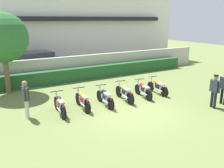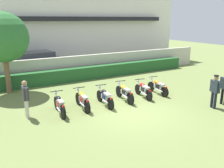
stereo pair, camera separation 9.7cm
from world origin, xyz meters
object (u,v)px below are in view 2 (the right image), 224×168
Objects in this scene: parked_car at (36,65)px; motorcycle_in_row_5 at (158,87)px; motorcycle_in_row_2 at (105,97)px; officer_0 at (215,89)px; motorcycle_in_row_0 at (59,104)px; motorcycle_in_row_4 at (143,90)px; inspector_person at (26,96)px; motorcycle_in_row_3 at (124,92)px; motorcycle_in_row_1 at (82,100)px; tree_near_inspector at (3,38)px.

parked_car reaches higher than motorcycle_in_row_5.
parked_car is at bearing 36.04° from motorcycle_in_row_5.
parked_car is 8.02m from motorcycle_in_row_2.
officer_0 is (5.90, -10.82, 0.03)m from parked_car.
motorcycle_in_row_2 is (2.31, -0.05, -0.01)m from motorcycle_in_row_0.
motorcycle_in_row_4 is at bearing 97.81° from motorcycle_in_row_5.
inspector_person is (-2.17, -7.50, 0.06)m from parked_car.
motorcycle_in_row_3 is (1.23, 0.11, 0.01)m from motorcycle_in_row_2.
parked_car reaches higher than inspector_person.
parked_car reaches higher than motorcycle_in_row_1.
motorcycle_in_row_3 is at bearing -80.95° from motorcycle_in_row_2.
officer_0 is (1.96, -3.00, 0.52)m from motorcycle_in_row_4.
motorcycle_in_row_3 is at bearing 93.59° from motorcycle_in_row_5.
parked_car is at bearing 14.83° from motorcycle_in_row_2.
inspector_person is (-2.52, 0.25, 0.54)m from motorcycle_in_row_1.
officer_0 reaches higher than motorcycle_in_row_0.
inspector_person is (0.18, -4.34, -2.21)m from tree_near_inspector.
motorcycle_in_row_2 is at bearing -87.01° from motorcycle_in_row_0.
parked_car is 2.57× the size of motorcycle_in_row_5.
motorcycle_in_row_4 is (1.20, -0.07, -0.01)m from motorcycle_in_row_3.
inspector_person reaches higher than motorcycle_in_row_0.
parked_car is at bearing 34.64° from motorcycle_in_row_4.
tree_near_inspector reaches higher than motorcycle_in_row_2.
motorcycle_in_row_2 is 2.43m from motorcycle_in_row_4.
motorcycle_in_row_1 is (0.35, -7.75, -0.48)m from parked_car.
motorcycle_in_row_1 is at bearing -82.42° from motorcycle_in_row_0.
motorcycle_in_row_4 is 1.08× the size of inspector_person.
motorcycle_in_row_4 is (2.43, 0.04, -0.00)m from motorcycle_in_row_2.
inspector_person reaches higher than officer_0.
motorcycle_in_row_0 and motorcycle_in_row_3 have the same top height.
inspector_person is (-6.11, 0.32, 0.55)m from motorcycle_in_row_4.
inspector_person is at bearing 94.93° from motorcycle_in_row_4.
motorcycle_in_row_0 is 0.98× the size of motorcycle_in_row_2.
tree_near_inspector is at bearing 33.43° from motorcycle_in_row_1.
parked_car is at bearing -1.76° from motorcycle_in_row_0.
motorcycle_in_row_5 is 1.09× the size of inspector_person.
motorcycle_in_row_3 is (2.74, -7.75, -0.48)m from parked_car.
inspector_person is at bearing -87.62° from tree_near_inspector.
motorcycle_in_row_2 is 1.18× the size of officer_0.
tree_near_inspector is 2.52× the size of motorcycle_in_row_5.
motorcycle_in_row_2 reaches higher than motorcycle_in_row_4.
motorcycle_in_row_5 is at bearing -83.30° from motorcycle_in_row_3.
tree_near_inspector is at bearing -134.88° from parked_car.
inspector_person is at bearing -114.35° from parked_car.
parked_car is 4.54m from tree_near_inspector.
officer_0 is (6.70, -3.00, 0.51)m from motorcycle_in_row_0.
motorcycle_in_row_4 is at bearing -88.21° from motorcycle_in_row_1.
parked_car is 2.81× the size of inspector_person.
motorcycle_in_row_1 is 1.02× the size of motorcycle_in_row_4.
motorcycle_in_row_4 is at bearing -85.02° from motorcycle_in_row_2.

